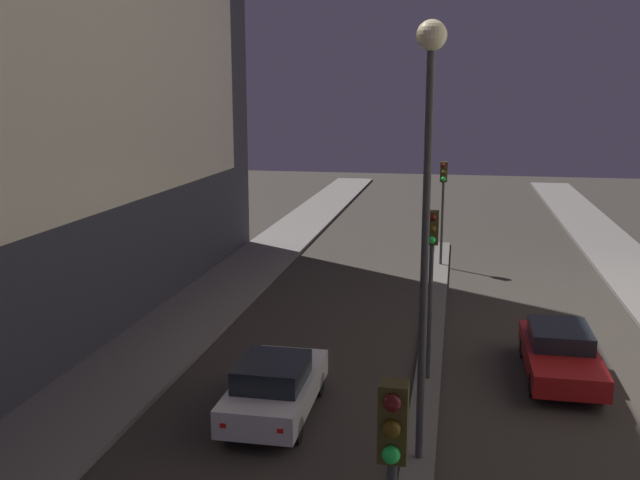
{
  "coord_description": "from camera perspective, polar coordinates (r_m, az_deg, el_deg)",
  "views": [
    {
      "loc": [
        0.58,
        -3.69,
        7.89
      ],
      "look_at": [
        -3.95,
        19.78,
        2.89
      ],
      "focal_mm": 40.0,
      "sensor_mm": 36.0,
      "label": 1
    }
  ],
  "objects": [
    {
      "name": "car_left_lane",
      "position": [
        17.9,
        -3.63,
        -11.62
      ],
      "size": [
        1.85,
        4.29,
        1.55
      ],
      "color": "silver",
      "rests_on": "ground"
    },
    {
      "name": "car_right_lane",
      "position": [
        21.27,
        18.67,
        -8.53
      ],
      "size": [
        1.9,
        4.65,
        1.39
      ],
      "color": "maroon",
      "rests_on": "ground"
    },
    {
      "name": "traffic_light_far",
      "position": [
        32.47,
        9.82,
        3.98
      ],
      "size": [
        0.32,
        0.42,
        4.69
      ],
      "color": "#383838",
      "rests_on": "median_strip"
    },
    {
      "name": "street_lamp",
      "position": [
        14.35,
        8.63,
        6.72
      ],
      "size": [
        0.6,
        0.6,
        9.11
      ],
      "color": "#383838",
      "rests_on": "median_strip"
    },
    {
      "name": "traffic_light_mid",
      "position": [
        19.17,
        8.91,
        -1.38
      ],
      "size": [
        0.32,
        0.42,
        4.69
      ],
      "color": "#383838",
      "rests_on": "median_strip"
    },
    {
      "name": "median_strip",
      "position": [
        22.33,
        8.84,
        -8.86
      ],
      "size": [
        0.72,
        32.41,
        0.13
      ],
      "color": "#56544F",
      "rests_on": "ground"
    }
  ]
}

